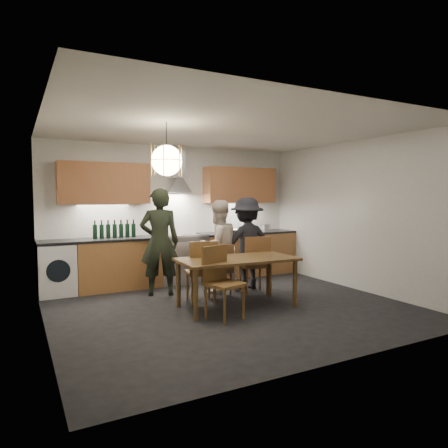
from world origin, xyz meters
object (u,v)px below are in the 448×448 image
mixing_bowl (235,231)px  stock_pot (266,228)px  chair_front (220,277)px  person_right (247,243)px  dining_table (237,264)px  chair_back_left (202,268)px  wine_bottles (115,229)px  person_left (160,242)px  person_mid (218,246)px

mixing_bowl → stock_pot: 0.79m
chair_front → person_right: person_right is taller
dining_table → person_right: 1.21m
person_right → mixing_bowl: bearing=-104.2°
chair_back_left → wine_bottles: bearing=-49.4°
mixing_bowl → stock_pot: bearing=5.6°
chair_back_left → chair_front: 0.74m
mixing_bowl → wine_bottles: wine_bottles is taller
dining_table → chair_front: bearing=-140.1°
chair_front → person_left: 1.62m
chair_front → person_mid: 1.46m
mixing_bowl → wine_bottles: size_ratio=0.40×
person_left → person_right: size_ratio=1.10×
person_mid → chair_back_left: bearing=38.9°
stock_pot → dining_table: bearing=-132.7°
person_left → mixing_bowl: bearing=-141.3°
mixing_bowl → wine_bottles: bearing=177.0°
person_right → person_mid: bearing=3.2°
chair_back_left → chair_front: chair_front is taller
person_left → person_mid: (0.95, -0.26, -0.10)m
dining_table → mixing_bowl: size_ratio=5.95×
chair_back_left → mixing_bowl: bearing=-122.1°
person_left → wine_bottles: 1.01m
chair_back_left → person_right: bearing=-142.5°
dining_table → chair_front: chair_front is taller
person_mid → wine_bottles: 1.86m
dining_table → person_right: size_ratio=1.09×
person_right → mixing_bowl: person_right is taller
chair_back_left → stock_pot: stock_pot is taller
person_mid → stock_pot: size_ratio=8.38×
chair_front → mixing_bowl: (1.51, 2.26, 0.38)m
person_mid → wine_bottles: size_ratio=2.10×
chair_back_left → mixing_bowl: (1.43, 1.52, 0.38)m
stock_pot → chair_back_left: bearing=-144.1°
chair_back_left → wine_bottles: wine_bottles is taller
person_left → person_mid: bearing=-177.7°
person_mid → wine_bottles: (-1.49, 1.09, 0.27)m
stock_pot → wine_bottles: wine_bottles is taller
chair_back_left → mixing_bowl: 2.12m
mixing_bowl → chair_back_left: bearing=-133.1°
dining_table → mixing_bowl: mixing_bowl is taller
person_mid → stock_pot: (1.67, 1.04, 0.18)m
person_left → mixing_bowl: person_left is taller
person_right → stock_pot: (1.10, 1.04, 0.16)m
person_left → person_mid: size_ratio=1.13×
person_right → wine_bottles: bearing=-24.4°
person_right → chair_back_left: bearing=30.0°
person_left → person_right: 1.54m
person_right → wine_bottles: person_right is taller
person_right → chair_front: bearing=50.7°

